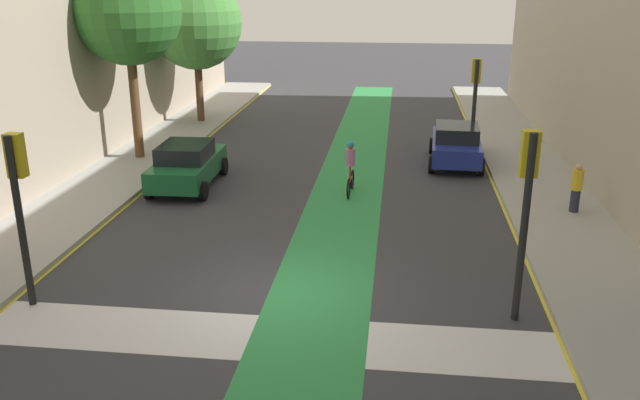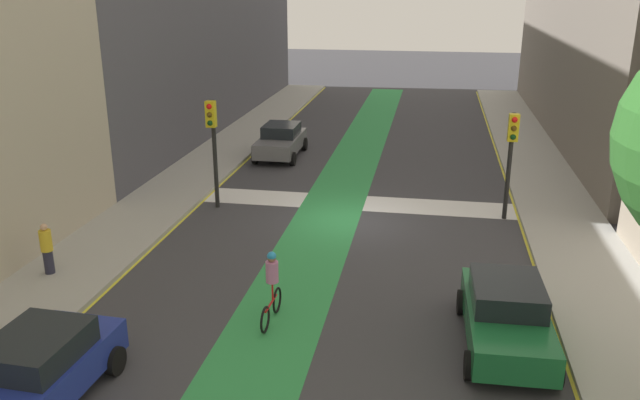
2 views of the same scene
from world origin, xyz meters
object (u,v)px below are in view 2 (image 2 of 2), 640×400
object	(u,v)px
traffic_signal_near_right	(213,134)
cyclist_in_lane	(272,285)
car_grey_right_near	(281,140)
traffic_signal_near_left	(511,146)
car_blue_right_far	(35,373)
pedestrian_sidewalk_right_a	(47,248)
car_green_left_far	(506,315)

from	to	relation	value
traffic_signal_near_right	cyclist_in_lane	xyz separation A→B (m)	(-4.16, 7.97, -1.91)
car_grey_right_near	cyclist_in_lane	world-z (taller)	cyclist_in_lane
traffic_signal_near_right	traffic_signal_near_left	distance (m)	10.66
cyclist_in_lane	car_blue_right_far	bearing A→B (deg)	48.55
traffic_signal_near_left	pedestrian_sidewalk_right_a	world-z (taller)	traffic_signal_near_left
cyclist_in_lane	traffic_signal_near_left	bearing A→B (deg)	-127.18
pedestrian_sidewalk_right_a	car_grey_right_near	bearing A→B (deg)	-103.39
cyclist_in_lane	pedestrian_sidewalk_right_a	world-z (taller)	cyclist_in_lane
traffic_signal_near_left	cyclist_in_lane	bearing A→B (deg)	52.82
car_blue_right_far	traffic_signal_near_right	bearing A→B (deg)	-88.21
cyclist_in_lane	pedestrian_sidewalk_right_a	distance (m)	7.07
traffic_signal_near_left	car_grey_right_near	bearing A→B (deg)	-36.07
traffic_signal_near_left	car_green_left_far	size ratio (longest dim) A/B	0.91
car_grey_right_near	pedestrian_sidewalk_right_a	world-z (taller)	pedestrian_sidewalk_right_a
car_green_left_far	car_grey_right_near	bearing A→B (deg)	-60.24
pedestrian_sidewalk_right_a	car_blue_right_far	bearing A→B (deg)	119.61
car_grey_right_near	car_blue_right_far	bearing A→B (deg)	89.19
traffic_signal_near_left	car_grey_right_near	distance (m)	12.49
cyclist_in_lane	pedestrian_sidewalk_right_a	size ratio (longest dim) A/B	1.22
car_grey_right_near	traffic_signal_near_right	bearing A→B (deg)	85.13
car_grey_right_near	pedestrian_sidewalk_right_a	size ratio (longest dim) A/B	2.77
traffic_signal_near_right	pedestrian_sidewalk_right_a	xyz separation A→B (m)	(2.79, 6.67, -1.96)
traffic_signal_near_right	car_blue_right_far	xyz separation A→B (m)	(-0.38, 12.25, -2.07)
pedestrian_sidewalk_right_a	traffic_signal_near_left	bearing A→B (deg)	-151.66
car_grey_right_near	pedestrian_sidewalk_right_a	xyz separation A→B (m)	(3.46, 14.51, 0.12)
car_grey_right_near	car_blue_right_far	size ratio (longest dim) A/B	0.99
car_green_left_far	pedestrian_sidewalk_right_a	bearing A→B (deg)	-6.82
traffic_signal_near_right	car_blue_right_far	world-z (taller)	traffic_signal_near_right
car_green_left_far	car_blue_right_far	world-z (taller)	same
traffic_signal_near_right	traffic_signal_near_left	size ratio (longest dim) A/B	1.06
traffic_signal_near_right	car_green_left_far	world-z (taller)	traffic_signal_near_right
car_blue_right_far	cyclist_in_lane	size ratio (longest dim) A/B	2.31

